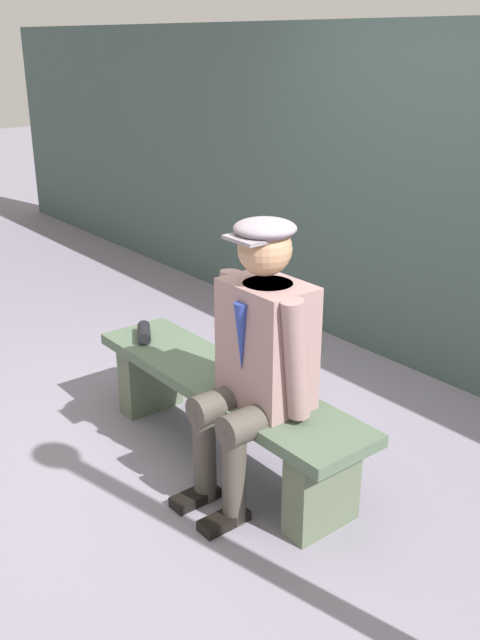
# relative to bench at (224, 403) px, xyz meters

# --- Properties ---
(ground_plane) EXTENTS (30.00, 30.00, 0.00)m
(ground_plane) POSITION_rel_bench_xyz_m (0.00, 0.00, -0.33)
(ground_plane) COLOR gray
(bench) EXTENTS (1.78, 0.42, 0.47)m
(bench) POSITION_rel_bench_xyz_m (0.00, 0.00, 0.00)
(bench) COLOR #4D604B
(bench) RESTS_ON ground
(seated_man) EXTENTS (0.58, 0.60, 1.35)m
(seated_man) POSITION_rel_bench_xyz_m (-0.32, 0.06, 0.42)
(seated_man) COLOR gray
(seated_man) RESTS_ON ground
(rolled_magazine) EXTENTS (0.22, 0.17, 0.07)m
(rolled_magazine) POSITION_rel_bench_xyz_m (0.67, 0.05, 0.18)
(rolled_magazine) COLOR black
(rolled_magazine) RESTS_ON bench
(stadium_wall) EXTENTS (12.00, 0.24, 2.17)m
(stadium_wall) POSITION_rel_bench_xyz_m (0.00, -1.77, 0.76)
(stadium_wall) COLOR #3D504A
(stadium_wall) RESTS_ON ground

